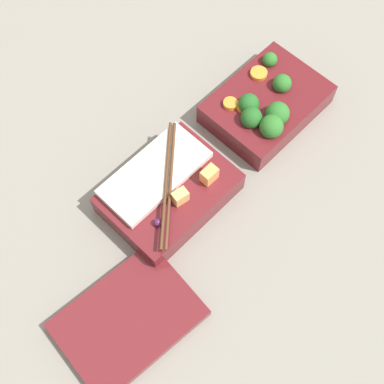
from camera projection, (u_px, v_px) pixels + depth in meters
ground_plane at (211, 153)px, 0.92m from camera, size 3.00×3.00×0.00m
bento_tray_vegetable at (266, 105)px, 0.93m from camera, size 0.20×0.15×0.08m
bento_tray_rice at (168, 191)px, 0.86m from camera, size 0.20×0.16×0.07m
bento_lid at (128, 319)px, 0.78m from camera, size 0.21×0.16×0.02m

